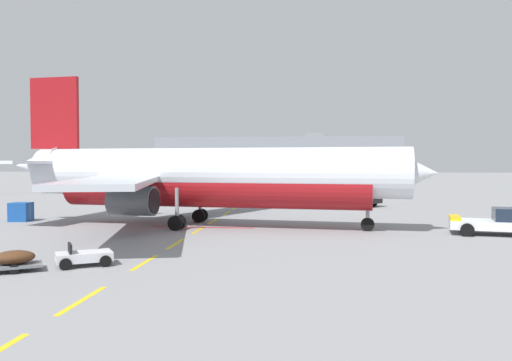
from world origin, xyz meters
The scene contains 7 objects.
ground centered at (40.00, 40.00, 0.00)m, with size 400.00×400.00×0.00m, color gray.
apron_paint_markings centered at (18.00, 36.67, 0.00)m, with size 8.00×93.83×0.01m.
airliner_foreground centered at (18.10, 22.72, 3.95)m, with size 34.82×34.38×12.20m.
pushback_tug centered at (39.36, 20.11, 0.90)m, with size 6.43×4.07×2.08m.
ground_power_truck centered at (30.87, 43.71, 1.65)m, with size 6.69×6.60×3.14m.
uld_cargo_container centered at (1.52, 24.54, 0.80)m, with size 1.72×1.68×1.60m.
terminal_satellite centered at (15.47, 155.12, 6.54)m, with size 78.46×22.50×14.64m.
Camera 1 is at (26.37, -17.26, 5.09)m, focal length 36.23 mm.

